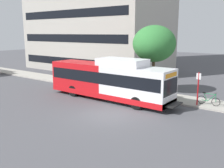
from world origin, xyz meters
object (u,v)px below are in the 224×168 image
transit_bus (109,80)px  bicycle_parked (209,100)px  bus_stop_sign_pole (198,86)px  street_tree_near_stop (154,44)px

transit_bus → bicycle_parked: bearing=-69.0°
bus_stop_sign_pole → bicycle_parked: bus_stop_sign_pole is taller
bus_stop_sign_pole → street_tree_near_stop: (2.10, 5.03, 3.07)m
transit_bus → bicycle_parked: size_ratio=6.96×
bicycle_parked → street_tree_near_stop: street_tree_near_stop is taller
transit_bus → street_tree_near_stop: size_ratio=1.94×
street_tree_near_stop → transit_bus: bearing=156.7°
street_tree_near_stop → bus_stop_sign_pole: bearing=-112.7°
transit_bus → bus_stop_sign_pole: size_ratio=4.71×
bicycle_parked → transit_bus: bearing=111.0°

